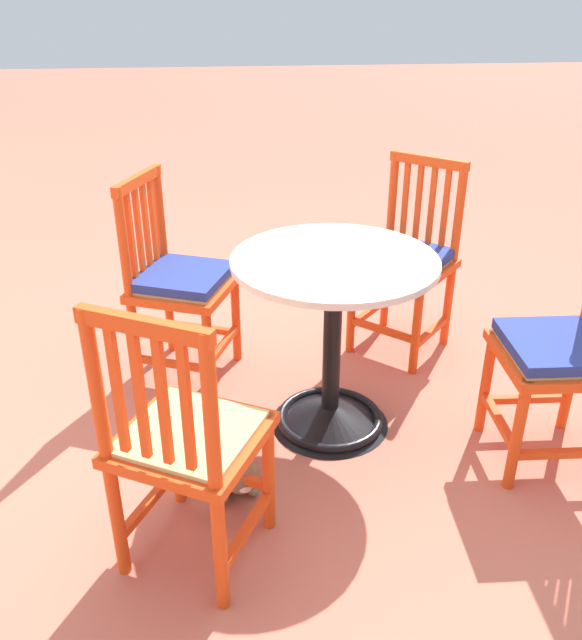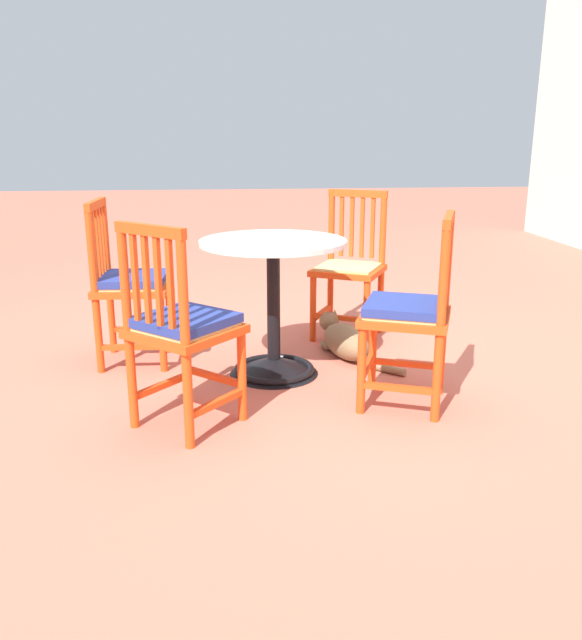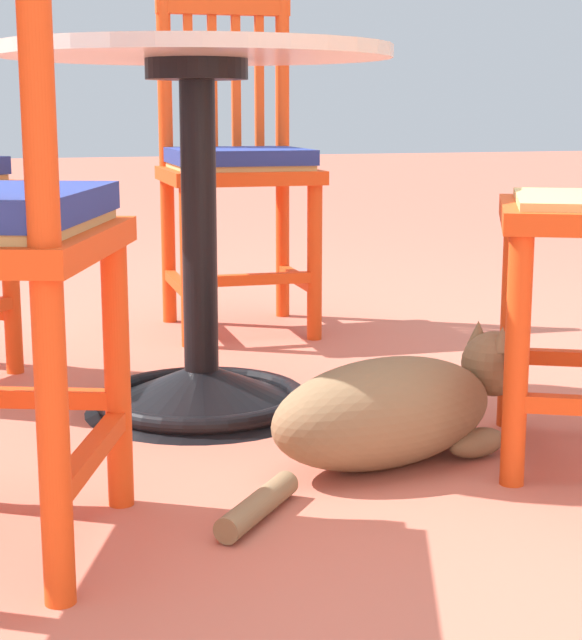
# 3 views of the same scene
# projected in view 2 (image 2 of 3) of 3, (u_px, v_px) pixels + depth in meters

# --- Properties ---
(ground_plane) EXTENTS (24.00, 24.00, 0.00)m
(ground_plane) POSITION_uv_depth(u_px,v_px,m) (293.00, 375.00, 3.53)
(ground_plane) COLOR #BC604C
(cafe_table) EXTENTS (0.76, 0.76, 0.73)m
(cafe_table) POSITION_uv_depth(u_px,v_px,m) (274.00, 323.00, 3.48)
(cafe_table) COLOR black
(cafe_table) RESTS_ON ground_plane
(orange_chair_near_fence) EXTENTS (0.56, 0.56, 0.91)m
(orange_chair_near_fence) POSITION_uv_depth(u_px,v_px,m) (182.00, 329.00, 2.81)
(orange_chair_near_fence) COLOR #D64214
(orange_chair_near_fence) RESTS_ON ground_plane
(orange_chair_at_corner) EXTENTS (0.52, 0.52, 0.91)m
(orange_chair_at_corner) POSITION_uv_depth(u_px,v_px,m) (410.00, 314.00, 3.04)
(orange_chair_at_corner) COLOR #D64214
(orange_chair_at_corner) RESTS_ON ground_plane
(orange_chair_by_planter) EXTENTS (0.54, 0.54, 0.91)m
(orange_chair_by_planter) POSITION_uv_depth(u_px,v_px,m) (350.00, 269.00, 4.10)
(orange_chair_by_planter) COLOR #D64214
(orange_chair_by_planter) RESTS_ON ground_plane
(orange_chair_tucked_in) EXTENTS (0.42, 0.42, 0.91)m
(orange_chair_tucked_in) POSITION_uv_depth(u_px,v_px,m) (129.00, 285.00, 3.62)
(orange_chair_tucked_in) COLOR #D64214
(orange_chair_tucked_in) RESTS_ON ground_plane
(tabby_cat) EXTENTS (0.67, 0.42, 0.23)m
(tabby_cat) POSITION_uv_depth(u_px,v_px,m) (344.00, 340.00, 3.82)
(tabby_cat) COLOR brown
(tabby_cat) RESTS_ON ground_plane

